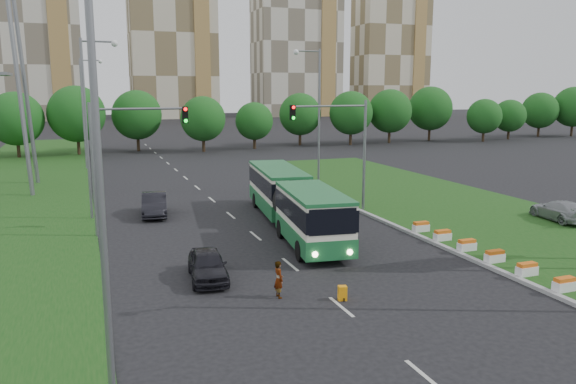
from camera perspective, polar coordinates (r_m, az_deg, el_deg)
name	(u,v)px	position (r m, az deg, el deg)	size (l,w,h in m)	color
ground	(344,258)	(29.79, 5.67, -6.73)	(360.00, 360.00, 0.00)	black
grass_median	(456,209)	(43.06, 16.68, -1.66)	(14.00, 60.00, 0.15)	#174614
median_kerb	(372,216)	(39.33, 8.54, -2.43)	(0.30, 60.00, 0.18)	#9C9C9C
left_verge	(15,196)	(51.60, -25.99, -0.36)	(12.00, 110.00, 0.10)	#174614
lane_markings	(207,195)	(47.37, -8.26, -0.34)	(0.20, 100.00, 0.01)	beige
flower_planters	(480,250)	(31.16, 18.95, -5.62)	(1.10, 11.50, 0.60)	white
traffic_mast_median	(344,138)	(39.70, 5.73, 5.45)	(5.76, 0.32, 8.00)	slate
traffic_mast_left	(121,147)	(34.80, -16.63, 4.37)	(5.76, 0.32, 8.00)	slate
street_lamps	(237,132)	(36.93, -5.23, 6.10)	(36.00, 60.00, 12.00)	slate
tree_line	(243,118)	(83.77, -4.63, 7.47)	(120.00, 8.00, 9.00)	#144E17
apartment_tower_cwest	(26,26)	(176.85, -25.08, 15.07)	(28.00, 15.00, 52.00)	beige
apartment_tower_ceast	(172,34)	(178.45, -11.69, 15.44)	(25.00, 15.00, 50.00)	beige
apartment_tower_east	(296,43)	(188.68, 0.85, 14.90)	(27.00, 15.00, 47.00)	beige
midrise_east	(390,56)	(203.62, 10.34, 13.42)	(24.00, 14.00, 40.00)	beige
articulated_bus	(290,201)	(35.74, 0.23, -0.88)	(2.71, 17.38, 2.86)	white
car_left_near	(208,265)	(26.55, -8.17, -7.34)	(1.67, 4.15, 1.41)	black
car_left_far	(154,204)	(40.44, -13.43, -1.24)	(1.66, 4.77, 1.57)	black
car_median	(560,210)	(41.42, 25.88, -1.69)	(1.88, 4.63, 1.34)	#9A9DA3
pedestrian	(279,279)	(24.09, -0.95, -8.86)	(0.59, 0.39, 1.61)	gray
shopping_trolley	(342,293)	(24.07, 5.55, -10.19)	(0.36, 0.38, 0.62)	#FF9A0D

